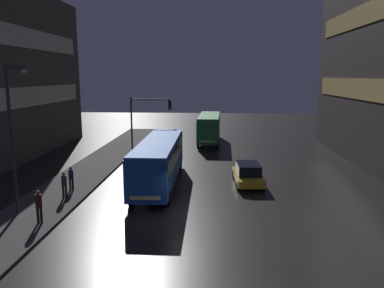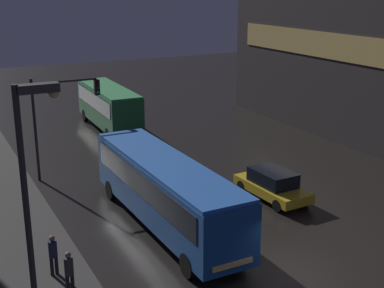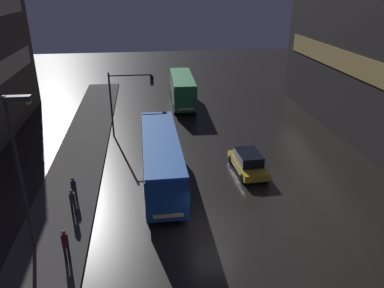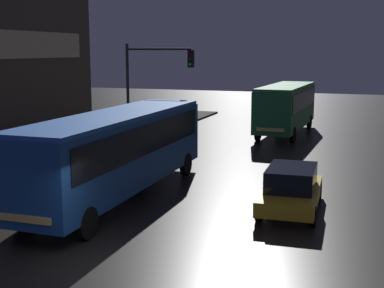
% 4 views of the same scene
% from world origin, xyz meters
% --- Properties ---
extents(ground_plane, '(120.00, 120.00, 0.00)m').
position_xyz_m(ground_plane, '(0.00, 0.00, 0.00)').
color(ground_plane, black).
extents(sidewalk_left, '(4.00, 48.00, 0.15)m').
position_xyz_m(sidewalk_left, '(-9.00, 10.00, 0.07)').
color(sidewalk_left, '#3D3A38').
rests_on(sidewalk_left, ground).
extents(building_right_block, '(10.07, 23.47, 18.76)m').
position_xyz_m(building_right_block, '(18.86, 14.73, 9.38)').
color(building_right_block, '#383333').
rests_on(building_right_block, ground).
extents(bus_near, '(2.62, 11.72, 3.26)m').
position_xyz_m(bus_near, '(-2.65, 6.07, 2.01)').
color(bus_near, '#194793').
rests_on(bus_near, ground).
extents(bus_far, '(2.68, 9.39, 3.30)m').
position_xyz_m(bus_far, '(0.74, 23.88, 2.03)').
color(bus_far, '#236B38').
rests_on(bus_far, ground).
extents(car_taxi, '(2.11, 4.57, 1.55)m').
position_xyz_m(car_taxi, '(3.80, 6.65, 0.79)').
color(car_taxi, gold).
rests_on(car_taxi, ground).
extents(pedestrian_near, '(0.39, 0.39, 1.70)m').
position_xyz_m(pedestrian_near, '(-8.17, 2.31, 1.13)').
color(pedestrian_near, black).
rests_on(pedestrian_near, sidewalk_left).
extents(pedestrian_far, '(0.47, 0.47, 1.65)m').
position_xyz_m(pedestrian_far, '(-8.35, 3.94, 1.10)').
color(pedestrian_far, black).
rests_on(pedestrian_far, sidewalk_left).
extents(traffic_light_main, '(3.92, 0.35, 5.93)m').
position_xyz_m(traffic_light_main, '(-5.16, 14.99, 4.08)').
color(traffic_light_main, '#2D2D2D').
rests_on(traffic_light_main, ground).
extents(street_lamp_sidewalk, '(1.25, 0.36, 8.26)m').
position_xyz_m(street_lamp_sidewalk, '(-9.61, -0.37, 5.56)').
color(street_lamp_sidewalk, '#2D2D2D').
rests_on(street_lamp_sidewalk, sidewalk_left).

